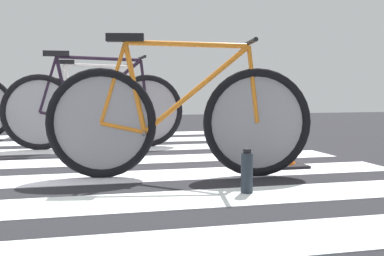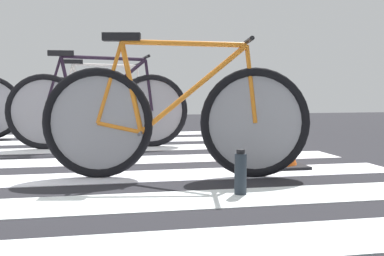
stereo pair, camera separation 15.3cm
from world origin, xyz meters
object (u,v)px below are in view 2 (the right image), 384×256
bicycle_1_of_4 (176,119)px  bicycle_2_of_4 (99,108)px  water_bottle (241,173)px  traffic_cone (273,136)px  bicycle_4_of_4 (102,103)px

bicycle_1_of_4 → bicycle_2_of_4: (-0.44, 1.75, 0.00)m
water_bottle → traffic_cone: bearing=59.1°
bicycle_2_of_4 → traffic_cone: bicycle_2_of_4 is taller
water_bottle → bicycle_4_of_4: bearing=98.8°
bicycle_2_of_4 → water_bottle: (0.69, -2.34, -0.27)m
water_bottle → traffic_cone: size_ratio=0.51×
bicycle_4_of_4 → traffic_cone: (1.14, -3.03, -0.15)m
water_bottle → traffic_cone: traffic_cone is taller
water_bottle → traffic_cone: 1.04m
bicycle_2_of_4 → water_bottle: bicycle_2_of_4 is taller
bicycle_1_of_4 → traffic_cone: bearing=31.7°
water_bottle → bicycle_1_of_4: bearing=112.7°
bicycle_1_of_4 → bicycle_2_of_4: 1.80m
traffic_cone → bicycle_2_of_4: bearing=130.0°
bicycle_2_of_4 → bicycle_4_of_4: size_ratio=1.00×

